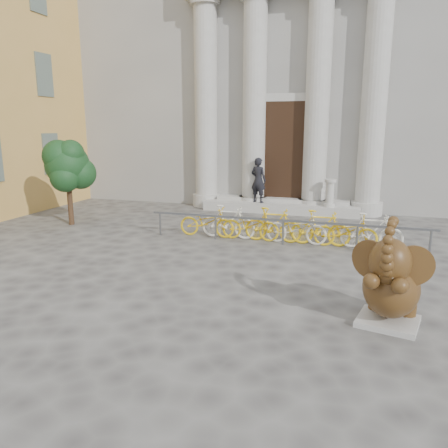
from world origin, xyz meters
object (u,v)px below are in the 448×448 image
(elephant_statue, at_px, (391,286))
(pedestrian, at_px, (258,180))
(bike_rack, at_px, (284,225))
(tree, at_px, (68,166))

(elephant_statue, relative_size, pedestrian, 1.10)
(bike_rack, bearing_deg, tree, 178.80)
(bike_rack, xyz_separation_m, tree, (-7.28, 0.15, 1.49))
(tree, relative_size, pedestrian, 1.64)
(tree, bearing_deg, elephant_statue, -26.52)
(elephant_statue, bearing_deg, pedestrian, 127.96)
(elephant_statue, distance_m, pedestrian, 10.14)
(elephant_statue, relative_size, bike_rack, 0.24)
(bike_rack, xyz_separation_m, pedestrian, (-1.78, 4.36, 0.73))
(elephant_statue, xyz_separation_m, bike_rack, (-2.60, 4.78, -0.20))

